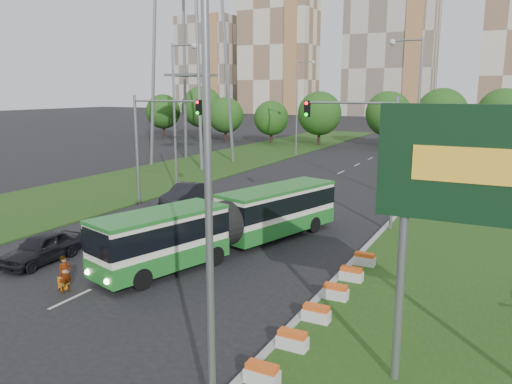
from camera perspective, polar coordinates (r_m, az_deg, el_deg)
The scene contains 19 objects.
ground at distance 24.53m, azimuth -5.09°, elevation -8.35°, with size 360.00×360.00×0.00m, color black.
grass_median at distance 28.70m, azimuth 27.26°, elevation -6.50°, with size 14.00×60.00×0.15m, color #1E3E11.
median_kerb at distance 29.38m, azimuth 13.58°, elevation -5.08°, with size 0.30×60.00×0.18m, color gray.
left_verge at distance 54.49m, azimuth -7.19°, elevation 2.71°, with size 12.00×110.00×0.10m, color #1E3E11.
lane_markings at distance 43.18m, azimuth 5.68°, elevation 0.36°, with size 0.20×100.00×0.01m, color #AAAAA3, non-canonical shape.
flower_planters at distance 19.56m, azimuth 8.05°, elevation -12.33°, with size 1.10×11.50×0.60m, color silver, non-canonical shape.
billboard at distance 13.65m, azimuth 26.19°, elevation 1.23°, with size 6.00×0.37×8.00m.
traffic_mast_median at distance 30.59m, azimuth 12.62°, elevation 5.68°, with size 5.76×0.32×8.00m.
traffic_mast_left at distance 36.57m, azimuth -11.60°, elevation 6.64°, with size 5.76×0.32×8.00m.
street_lamps at distance 33.33m, azimuth -0.48°, elevation 7.53°, with size 36.00×60.00×12.00m, color gray, non-canonical shape.
tree_line at distance 74.62m, azimuth 25.43°, elevation 7.49°, with size 120.00×8.00×9.00m, color #1C4A13, non-canonical shape.
apartment_tower_west at distance 186.97m, azimuth 2.62°, elevation 16.33°, with size 26.00×15.00×48.00m, color beige.
apartment_tower_cwest at distance 174.45m, azimuth 15.22°, elevation 16.96°, with size 28.00×15.00×52.00m, color beige.
midrise_west at distance 200.86m, azimuth -5.46°, elevation 14.24°, with size 22.00×14.00×36.00m, color beige.
articulated_bus at distance 26.29m, azimuth -3.24°, elevation -3.42°, with size 2.39×15.34×2.53m.
car_left_near at distance 26.82m, azimuth -23.32°, elevation -5.88°, with size 1.73×4.31×1.47m, color black.
car_left_far at distance 37.42m, azimuth -8.03°, elevation -0.22°, with size 1.64×4.70×1.55m, color black.
pedestrian at distance 22.56m, azimuth -20.98°, elevation -8.75°, with size 0.58×0.38×1.60m, color gray.
shopping_trolley at distance 23.11m, azimuth -21.25°, elevation -9.70°, with size 0.31×0.33×0.53m.
Camera 1 is at (12.37, -19.48, 8.32)m, focal length 35.00 mm.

